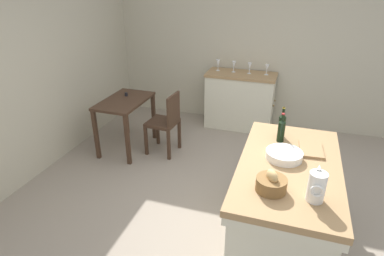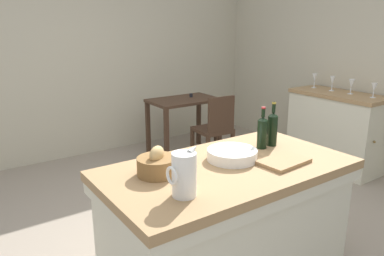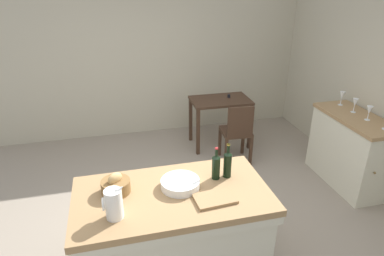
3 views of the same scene
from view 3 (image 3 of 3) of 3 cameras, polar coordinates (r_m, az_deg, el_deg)
ground_plane at (r=3.82m, az=-1.42°, el=-16.28°), size 6.76×6.76×0.00m
wall_back at (r=5.59m, az=-7.59°, el=12.00°), size 5.32×0.12×2.60m
island_table at (r=3.07m, az=-3.19°, el=-16.94°), size 1.62×0.88×0.86m
side_cabinet at (r=4.73m, az=25.33°, el=-3.42°), size 0.52×1.13×0.93m
writing_desk at (r=5.21m, az=4.83°, el=3.57°), size 0.91×0.57×0.82m
wooden_chair at (r=4.76m, az=7.68°, el=-0.57°), size 0.43×0.43×0.91m
pitcher at (r=2.57m, az=-13.19°, el=-12.44°), size 0.17×0.13×0.28m
wash_bowl at (r=2.87m, az=-2.01°, el=-9.44°), size 0.33×0.33×0.07m
bread_basket at (r=2.86m, az=-12.86°, el=-9.50°), size 0.24×0.24×0.18m
cutting_board at (r=2.74m, az=3.91°, el=-11.88°), size 0.34×0.24×0.02m
wine_bottle_dark at (r=2.97m, az=6.06°, el=-6.04°), size 0.07×0.07×0.33m
wine_bottle_amber at (r=2.94m, az=4.10°, el=-6.50°), size 0.07×0.07×0.30m
wine_glass_left at (r=4.45m, az=27.94°, el=2.64°), size 0.07×0.07×0.17m
wine_glass_middle at (r=4.64m, az=26.00°, el=3.86°), size 0.07×0.07×0.18m
wine_glass_right at (r=4.83m, az=24.15°, el=5.00°), size 0.07×0.07×0.18m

